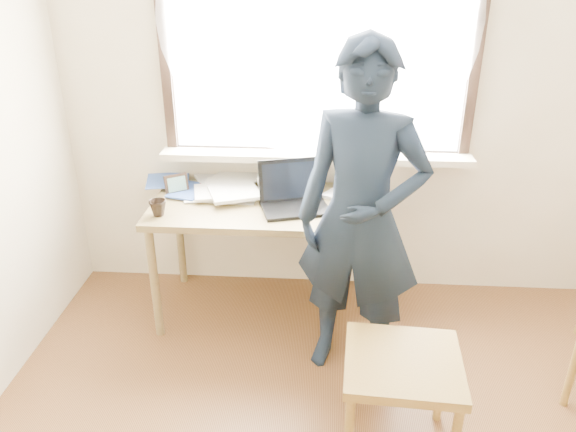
# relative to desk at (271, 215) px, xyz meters

# --- Properties ---
(room_shell) EXTENTS (3.52, 4.02, 2.61)m
(room_shell) POSITION_rel_desk_xyz_m (0.42, -1.43, 0.98)
(room_shell) COLOR beige
(room_shell) RESTS_ON ground
(desk) EXTENTS (1.37, 0.68, 0.73)m
(desk) POSITION_rel_desk_xyz_m (0.00, 0.00, 0.00)
(desk) COLOR olive
(desk) RESTS_ON ground
(laptop) EXTENTS (0.43, 0.39, 0.25)m
(laptop) POSITION_rel_desk_xyz_m (0.13, -0.03, 0.13)
(laptop) COLOR black
(laptop) RESTS_ON desk
(mug_white) EXTENTS (0.16, 0.16, 0.09)m
(mug_white) POSITION_rel_desk_xyz_m (-0.04, 0.20, 0.12)
(mug_white) COLOR white
(mug_white) RESTS_ON desk
(mug_dark) EXTENTS (0.13, 0.13, 0.09)m
(mug_dark) POSITION_rel_desk_xyz_m (-0.60, -0.20, 0.12)
(mug_dark) COLOR black
(mug_dark) RESTS_ON desk
(mouse) EXTENTS (0.09, 0.06, 0.03)m
(mouse) POSITION_rel_desk_xyz_m (0.42, -0.10, 0.09)
(mouse) COLOR black
(mouse) RESTS_ON desk
(desk_clutter) EXTENTS (0.74, 0.45, 0.05)m
(desk_clutter) POSITION_rel_desk_xyz_m (-0.43, 0.19, 0.10)
(desk_clutter) COLOR white
(desk_clutter) RESTS_ON desk
(book_a) EXTENTS (0.32, 0.35, 0.03)m
(book_a) POSITION_rel_desk_xyz_m (-0.46, 0.24, 0.09)
(book_a) COLOR white
(book_a) RESTS_ON desk
(book_b) EXTENTS (0.32, 0.34, 0.02)m
(book_b) POSITION_rel_desk_xyz_m (0.36, 0.21, 0.09)
(book_b) COLOR white
(book_b) RESTS_ON desk
(picture_frame) EXTENTS (0.13, 0.09, 0.11)m
(picture_frame) POSITION_rel_desk_xyz_m (-0.57, 0.10, 0.13)
(picture_frame) COLOR black
(picture_frame) RESTS_ON desk
(work_chair) EXTENTS (0.51, 0.49, 0.50)m
(work_chair) POSITION_rel_desk_xyz_m (0.66, -1.03, -0.24)
(work_chair) COLOR olive
(work_chair) RESTS_ON ground
(person) EXTENTS (0.72, 0.57, 1.74)m
(person) POSITION_rel_desk_xyz_m (0.49, -0.46, 0.21)
(person) COLOR black
(person) RESTS_ON ground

